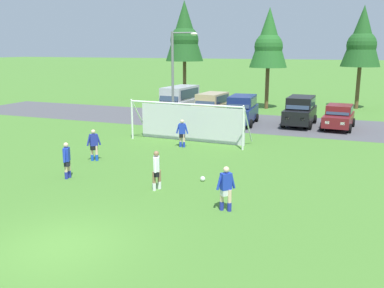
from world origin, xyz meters
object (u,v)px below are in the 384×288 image
(player_midfield_center, at_px, (226,189))
(parked_car_slot_left, at_px, (212,106))
(player_winger_left, at_px, (67,160))
(player_defender_far, at_px, (94,145))
(street_lamp, at_px, (175,80))
(parked_car_slot_far_left, at_px, (180,100))
(parked_car_slot_center, at_px, (300,111))
(player_striker_near, at_px, (157,170))
(parked_car_slot_center_right, at_px, (339,117))
(soccer_ball, at_px, (203,179))
(parked_car_slot_center_left, at_px, (242,110))
(player_winger_right, at_px, (182,133))
(soccer_goal, at_px, (190,121))

(player_midfield_center, xyz_separation_m, parked_car_slot_left, (-6.80, 18.27, 0.29))
(player_winger_left, distance_m, parked_car_slot_left, 17.20)
(player_defender_far, distance_m, street_lamp, 9.81)
(player_midfield_center, height_order, street_lamp, street_lamp)
(parked_car_slot_far_left, relative_size, parked_car_slot_center, 1.05)
(player_striker_near, distance_m, parked_car_slot_center_right, 17.98)
(parked_car_slot_left, xyz_separation_m, street_lamp, (-1.08, -4.77, 2.42))
(player_striker_near, distance_m, parked_car_slot_center, 17.55)
(soccer_ball, relative_size, player_defender_far, 0.13)
(player_striker_near, height_order, parked_car_slot_center_right, parked_car_slot_center_right)
(player_midfield_center, bearing_deg, player_winger_left, 171.90)
(player_defender_far, bearing_deg, soccer_ball, -10.51)
(player_defender_far, height_order, parked_car_slot_center_left, parked_car_slot_center_left)
(player_striker_near, xyz_separation_m, parked_car_slot_center_right, (6.23, 16.86, 0.05))
(player_midfield_center, xyz_separation_m, player_defender_far, (-8.32, 4.09, 0.00))
(player_midfield_center, height_order, parked_car_slot_center_right, parked_car_slot_center_right)
(parked_car_slot_center, bearing_deg, parked_car_slot_far_left, 175.74)
(parked_car_slot_center, distance_m, street_lamp, 9.70)
(soccer_ball, relative_size, parked_car_slot_far_left, 0.04)
(parked_car_slot_far_left, height_order, parked_car_slot_center_left, parked_car_slot_far_left)
(player_midfield_center, bearing_deg, player_winger_right, 121.69)
(player_defender_far, relative_size, parked_car_slot_far_left, 0.34)
(parked_car_slot_center_left, bearing_deg, player_defender_far, -107.82)
(player_winger_right, distance_m, parked_car_slot_center_right, 12.53)
(soccer_ball, xyz_separation_m, player_striker_near, (-1.37, -1.74, 0.71))
(player_midfield_center, height_order, player_winger_right, same)
(player_midfield_center, distance_m, parked_car_slot_center, 18.36)
(parked_car_slot_center_right, bearing_deg, player_defender_far, -128.94)
(player_winger_right, height_order, parked_car_slot_left, parked_car_slot_left)
(parked_car_slot_center, relative_size, parked_car_slot_center_right, 1.08)
(soccer_ball, distance_m, player_midfield_center, 3.56)
(player_midfield_center, relative_size, street_lamp, 0.24)
(player_midfield_center, xyz_separation_m, parked_car_slot_center_left, (-4.06, 17.34, 0.29))
(parked_car_slot_left, bearing_deg, parked_car_slot_far_left, 165.13)
(soccer_goal, xyz_separation_m, parked_car_slot_center_left, (1.37, 7.22, -0.18))
(soccer_goal, xyz_separation_m, player_winger_right, (0.14, -1.56, -0.47))
(soccer_ball, height_order, player_striker_near, player_striker_near)
(player_midfield_center, bearing_deg, parked_car_slot_left, 110.40)
(player_striker_near, distance_m, player_midfield_center, 3.50)
(player_winger_left, xyz_separation_m, player_winger_right, (2.40, 7.48, 0.00))
(parked_car_slot_far_left, distance_m, street_lamp, 6.38)
(parked_car_slot_left, relative_size, parked_car_slot_center, 1.02)
(parked_car_slot_center, xyz_separation_m, parked_car_slot_center_right, (2.77, -0.34, -0.24))
(soccer_ball, distance_m, player_defender_far, 6.54)
(soccer_ball, xyz_separation_m, parked_car_slot_left, (-4.87, 15.37, 1.00))
(player_midfield_center, xyz_separation_m, parked_car_slot_far_left, (-9.97, 19.11, 0.52))
(player_midfield_center, relative_size, player_winger_left, 1.00)
(player_midfield_center, height_order, parked_car_slot_center, parked_car_slot_center)
(player_defender_far, xyz_separation_m, player_winger_left, (0.63, -2.99, 0.00))
(player_striker_near, height_order, player_winger_right, same)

